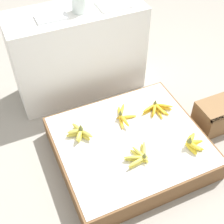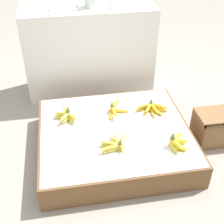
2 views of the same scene
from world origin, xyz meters
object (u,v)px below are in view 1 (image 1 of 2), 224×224
(banana_bunch_middle_midleft, at_px, (122,116))
(foam_tray_white, at_px, (113,4))
(banana_bunch_middle_midright, at_px, (157,109))
(banana_bunch_middle_left, at_px, (80,133))
(banana_bunch_front_midright, at_px, (192,143))
(glass_jar, at_px, (79,2))
(wooden_crate, at_px, (217,115))
(banana_bunch_front_midleft, at_px, (140,157))

(banana_bunch_middle_midleft, bearing_deg, foam_tray_white, 72.29)
(banana_bunch_middle_midleft, relative_size, banana_bunch_middle_midright, 0.97)
(banana_bunch_middle_left, distance_m, banana_bunch_middle_midright, 0.64)
(banana_bunch_front_midright, height_order, glass_jar, glass_jar)
(banana_bunch_front_midright, bearing_deg, banana_bunch_middle_midleft, 126.73)
(wooden_crate, distance_m, foam_tray_white, 1.20)
(glass_jar, bearing_deg, banana_bunch_middle_midright, -61.85)
(banana_bunch_middle_left, height_order, foam_tray_white, foam_tray_white)
(banana_bunch_middle_midleft, distance_m, glass_jar, 0.90)
(banana_bunch_middle_left, bearing_deg, glass_jar, 66.73)
(banana_bunch_front_midleft, relative_size, banana_bunch_middle_midleft, 0.85)
(banana_bunch_front_midright, bearing_deg, wooden_crate, 28.58)
(banana_bunch_middle_left, xyz_separation_m, banana_bunch_middle_midright, (0.64, -0.01, -0.01))
(banana_bunch_middle_midright, bearing_deg, banana_bunch_front_midleft, -133.56)
(banana_bunch_front_midright, xyz_separation_m, banana_bunch_middle_midright, (-0.05, 0.41, -0.01))
(glass_jar, bearing_deg, banana_bunch_front_midleft, -88.98)
(banana_bunch_middle_left, relative_size, foam_tray_white, 0.80)
(banana_bunch_front_midright, xyz_separation_m, glass_jar, (-0.41, 1.07, 0.64))
(banana_bunch_front_midright, relative_size, glass_jar, 1.26)
(banana_bunch_middle_midleft, height_order, glass_jar, glass_jar)
(wooden_crate, height_order, glass_jar, glass_jar)
(glass_jar, height_order, foam_tray_white, glass_jar)
(banana_bunch_middle_left, height_order, banana_bunch_middle_midleft, banana_bunch_middle_left)
(wooden_crate, relative_size, banana_bunch_middle_midleft, 1.28)
(wooden_crate, height_order, foam_tray_white, foam_tray_white)
(wooden_crate, distance_m, banana_bunch_middle_midleft, 0.78)
(banana_bunch_middle_left, height_order, glass_jar, glass_jar)
(banana_bunch_front_midright, distance_m, glass_jar, 1.31)
(banana_bunch_front_midleft, xyz_separation_m, foam_tray_white, (0.25, 1.00, 0.58))
(banana_bunch_front_midleft, relative_size, glass_jar, 1.47)
(banana_bunch_front_midright, bearing_deg, foam_tray_white, 97.30)
(banana_bunch_middle_left, xyz_separation_m, foam_tray_white, (0.55, 0.64, 0.57))
(wooden_crate, xyz_separation_m, foam_tray_white, (-0.55, 0.83, 0.68))
(wooden_crate, height_order, banana_bunch_front_midleft, banana_bunch_front_midleft)
(banana_bunch_front_midright, xyz_separation_m, foam_tray_white, (-0.14, 1.06, 0.57))
(banana_bunch_middle_midright, xyz_separation_m, glass_jar, (-0.36, 0.66, 0.65))
(banana_bunch_front_midleft, xyz_separation_m, glass_jar, (-0.02, 1.02, 0.64))
(banana_bunch_front_midleft, height_order, foam_tray_white, foam_tray_white)
(banana_bunch_middle_midright, distance_m, foam_tray_white, 0.88)
(banana_bunch_front_midleft, bearing_deg, banana_bunch_middle_midleft, 81.82)
(banana_bunch_middle_midright, height_order, foam_tray_white, foam_tray_white)
(banana_bunch_middle_left, xyz_separation_m, glass_jar, (0.28, 0.66, 0.64))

